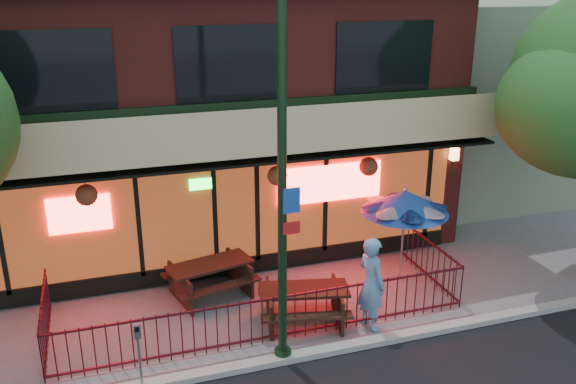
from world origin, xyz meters
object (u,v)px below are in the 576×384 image
street_light (282,201)px  parking_meter_near (138,346)px  picnic_table_left (210,274)px  patio_umbrella (405,202)px  picnic_table_right (304,300)px  pedestrian (371,284)px

street_light → parking_meter_near: street_light is taller
street_light → picnic_table_left: bearing=106.0°
street_light → patio_umbrella: (3.60, 2.19, -1.20)m
picnic_table_right → patio_umbrella: bearing=21.1°
pedestrian → parking_meter_near: size_ratio=1.54×
street_light → parking_meter_near: size_ratio=5.45×
picnic_table_left → patio_umbrella: (4.40, -0.62, 1.43)m
patio_umbrella → parking_meter_near: (-6.19, -2.26, -1.08)m
patio_umbrella → parking_meter_near: bearing=-159.9°
street_light → picnic_table_left: 3.93m
pedestrian → parking_meter_near: (-4.60, -0.58, -0.12)m
street_light → patio_umbrella: bearing=31.3°
picnic_table_left → patio_umbrella: 4.67m
street_light → picnic_table_right: size_ratio=3.36×
parking_meter_near → picnic_table_left: bearing=58.2°
picnic_table_right → patio_umbrella: size_ratio=0.91×
picnic_table_right → parking_meter_near: size_ratio=1.62×
picnic_table_right → patio_umbrella: patio_umbrella is taller
picnic_table_right → pedestrian: bearing=-26.3°
street_light → parking_meter_near: (-2.59, -0.08, -2.28)m
picnic_table_right → pedestrian: (1.22, -0.60, 0.48)m
picnic_table_right → parking_meter_near: bearing=-160.8°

